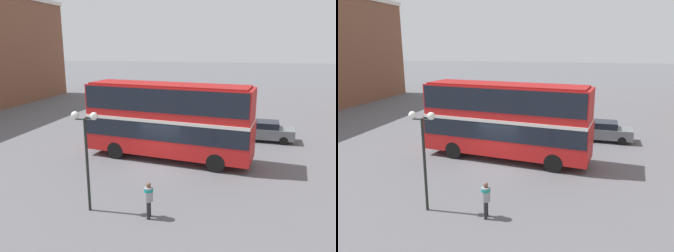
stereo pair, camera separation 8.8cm
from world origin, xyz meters
The scene contains 6 objects.
ground_plane centered at (0.00, 0.00, 0.00)m, with size 240.00×240.00×0.00m, color #5B5B60.
double_decker_bus centered at (0.17, 1.48, 2.73)m, with size 10.61×3.84×4.76m.
pedestrian_foreground centered at (1.11, -5.81, 0.97)m, with size 0.43×0.43×1.58m.
parked_car_kerb_near centered at (-9.10, 15.75, 0.74)m, with size 4.96×2.71×1.44m.
parked_car_kerb_far centered at (6.38, 7.19, 0.75)m, with size 4.02×2.02×1.48m.
street_lamp_twin_globe centered at (-1.59, -5.79, 3.23)m, with size 1.16×0.32×4.40m.
Camera 2 is at (4.87, -17.63, 7.04)m, focal length 35.00 mm.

